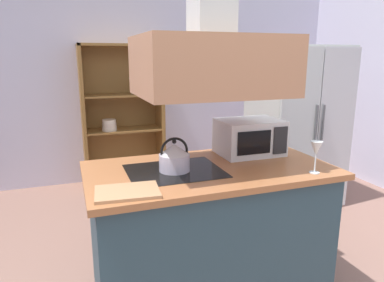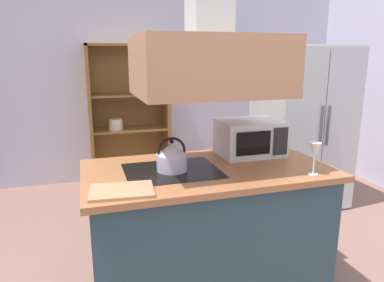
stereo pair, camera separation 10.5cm
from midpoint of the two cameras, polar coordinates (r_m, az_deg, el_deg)
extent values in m
cube|color=silver|center=(4.77, -11.57, 10.04)|extent=(6.00, 0.12, 2.70)
cube|color=#2A4450|center=(2.53, 1.51, -14.44)|extent=(1.54, 0.79, 0.86)
cube|color=#A16239|center=(2.36, 1.57, -4.73)|extent=(1.62, 0.87, 0.04)
cube|color=black|center=(2.28, -4.16, -4.84)|extent=(0.60, 0.48, 0.00)
cube|color=#B37955|center=(2.24, 1.69, 12.03)|extent=(0.90, 0.70, 0.36)
cube|color=#B9BDB8|center=(4.06, 15.57, 2.33)|extent=(0.90, 0.72, 1.73)
cube|color=#B4BCBC|center=(3.63, 16.01, 1.02)|extent=(0.44, 0.03, 1.69)
cube|color=silver|center=(3.91, 21.41, 1.47)|extent=(0.44, 0.03, 1.69)
cylinder|color=#4C4C51|center=(3.70, 18.71, 2.43)|extent=(0.02, 0.02, 0.40)
cylinder|color=#4C4C51|center=(3.75, 19.67, 2.49)|extent=(0.02, 0.02, 0.40)
cube|color=brown|center=(4.52, -17.79, 3.51)|extent=(0.04, 0.40, 1.77)
cube|color=brown|center=(4.64, -5.86, 4.35)|extent=(0.04, 0.40, 1.77)
cube|color=brown|center=(4.50, -12.29, 14.92)|extent=(1.00, 0.40, 0.03)
cube|color=brown|center=(4.76, -11.26, -6.09)|extent=(1.00, 0.40, 0.08)
cube|color=brown|center=(4.74, -12.07, 4.31)|extent=(1.00, 0.02, 1.77)
cube|color=brown|center=(4.59, -11.64, 1.78)|extent=(0.92, 0.36, 0.02)
cube|color=brown|center=(4.52, -11.91, 7.27)|extent=(0.92, 0.36, 0.02)
cylinder|color=beige|center=(4.51, -13.83, 1.95)|extent=(0.18, 0.18, 0.05)
cylinder|color=beige|center=(4.50, -13.87, 2.51)|extent=(0.17, 0.17, 0.05)
cylinder|color=beige|center=(4.49, -13.90, 3.07)|extent=(0.16, 0.16, 0.05)
cylinder|color=silver|center=(4.49, -10.35, 8.22)|extent=(0.01, 0.01, 0.12)
cone|color=silver|center=(4.48, -10.40, 9.50)|extent=(0.07, 0.07, 0.08)
cylinder|color=silver|center=(4.52, -8.33, 8.33)|extent=(0.01, 0.01, 0.12)
cone|color=silver|center=(4.51, -8.37, 9.60)|extent=(0.07, 0.07, 0.08)
cylinder|color=#BBB2C7|center=(2.26, -4.18, -3.50)|extent=(0.20, 0.20, 0.11)
cone|color=#BCB9C0|center=(2.24, -4.22, -1.33)|extent=(0.19, 0.19, 0.07)
sphere|color=black|center=(2.22, -4.24, -0.10)|extent=(0.03, 0.03, 0.03)
torus|color=black|center=(2.24, -4.21, -1.70)|extent=(0.18, 0.02, 0.18)
cube|color=tan|center=(1.95, -11.94, -8.06)|extent=(0.36, 0.27, 0.02)
cube|color=silver|center=(2.66, 8.13, 0.65)|extent=(0.46, 0.34, 0.26)
cube|color=black|center=(2.49, 8.85, -0.28)|extent=(0.26, 0.01, 0.17)
cube|color=#262628|center=(2.60, 12.97, 0.09)|extent=(0.11, 0.01, 0.20)
cylinder|color=silver|center=(2.35, 17.95, -4.88)|extent=(0.06, 0.06, 0.01)
cylinder|color=silver|center=(2.33, 18.05, -3.52)|extent=(0.01, 0.01, 0.11)
cone|color=silver|center=(2.30, 18.23, -1.14)|extent=(0.08, 0.08, 0.09)
camera|label=1|loc=(0.05, -91.14, -0.27)|focal=33.01mm
camera|label=2|loc=(0.05, 88.86, 0.27)|focal=33.01mm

